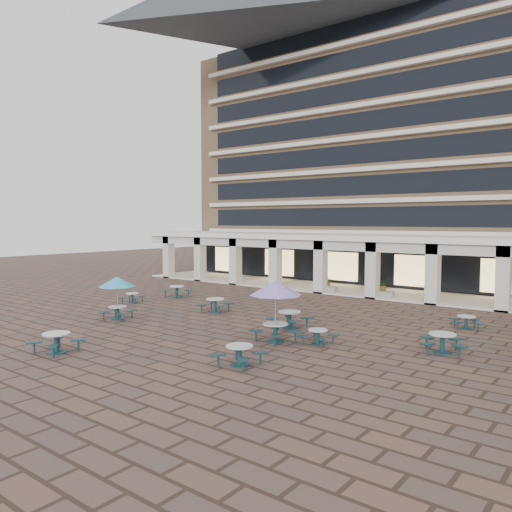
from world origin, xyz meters
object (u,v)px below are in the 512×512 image
Objects in this scene: picnic_table_1 at (56,341)px; picnic_table_2 at (240,354)px; planter_left at (328,286)px; planter_right at (383,291)px.

picnic_table_1 is 7.85m from picnic_table_2.
planter_left is 4.46m from planter_right.
planter_left is (-7.03, 18.93, 0.04)m from picnic_table_2.
picnic_table_2 is 19.10m from planter_right.
picnic_table_2 is at bearing -82.27° from planter_right.
planter_left reaches higher than picnic_table_2.
planter_right reaches higher than picnic_table_2.
planter_left is at bearing 106.60° from picnic_table_2.
planter_right reaches higher than planter_left.
picnic_table_2 is 1.21× the size of planter_right.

